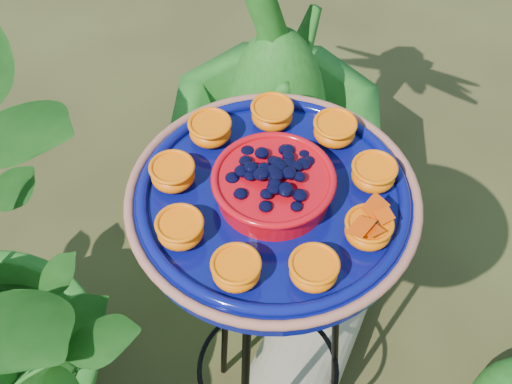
% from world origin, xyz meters
% --- Properties ---
extents(tripod_stand, '(0.40, 0.40, 0.91)m').
position_xyz_m(tripod_stand, '(-0.05, 0.14, 0.55)').
color(tripod_stand, black).
rests_on(tripod_stand, ground).
extents(feeder_dish, '(0.56, 0.56, 0.11)m').
position_xyz_m(feeder_dish, '(-0.05, 0.14, 0.95)').
color(feeder_dish, '#080C5E').
rests_on(feeder_dish, tripod_stand).
extents(driftwood_log, '(0.72, 0.36, 0.23)m').
position_xyz_m(driftwood_log, '(0.27, 0.17, 0.11)').
color(driftwood_log, gray).
rests_on(driftwood_log, ground).
extents(shrub_back_right, '(0.75, 0.75, 1.11)m').
position_xyz_m(shrub_back_right, '(0.56, 0.53, 0.55)').
color(shrub_back_right, '#1A5316').
rests_on(shrub_back_right, ground).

